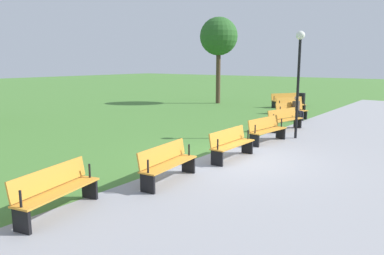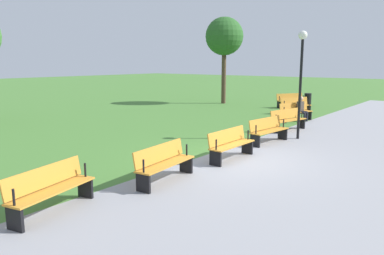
{
  "view_description": "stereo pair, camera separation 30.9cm",
  "coord_description": "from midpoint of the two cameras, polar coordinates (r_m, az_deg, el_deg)",
  "views": [
    {
      "loc": [
        9.33,
        5.38,
        2.86
      ],
      "look_at": [
        -0.0,
        -1.52,
        0.8
      ],
      "focal_mm": 34.6,
      "sensor_mm": 36.0,
      "label": 1
    },
    {
      "loc": [
        9.14,
        5.63,
        2.86
      ],
      "look_at": [
        -0.0,
        -1.52,
        0.8
      ],
      "focal_mm": 34.6,
      "sensor_mm": 36.0,
      "label": 2
    }
  ],
  "objects": [
    {
      "name": "trash_bin",
      "position": [
        25.59,
        16.22,
        4.2
      ],
      "size": [
        0.45,
        0.45,
        0.83
      ],
      "primitive_type": "cylinder",
      "color": "black",
      "rests_on": "ground"
    },
    {
      "name": "bench_7",
      "position": [
        7.62,
        -21.36,
        -8.88
      ],
      "size": [
        1.95,
        0.88,
        0.89
      ],
      "rotation": [
        0.0,
        0.0,
        0.22
      ],
      "color": "orange",
      "rests_on": "ground"
    },
    {
      "name": "bench_0",
      "position": [
        24.32,
        13.78,
        4.17
      ],
      "size": [
        1.85,
        1.41,
        0.89
      ],
      "rotation": [
        0.0,
        0.0,
        -0.56
      ],
      "color": "orange",
      "rests_on": "ground"
    },
    {
      "name": "person_seated",
      "position": [
        18.96,
        15.49,
        2.97
      ],
      "size": [
        0.46,
        0.59,
        1.2
      ],
      "rotation": [
        0.0,
        0.0,
        -0.34
      ],
      "color": "#4C4238",
      "rests_on": "ground"
    },
    {
      "name": "bench_1",
      "position": [
        21.6,
        14.54,
        3.42
      ],
      "size": [
        1.91,
        1.25,
        0.89
      ],
      "rotation": [
        0.0,
        0.0,
        -0.45
      ],
      "color": "orange",
      "rests_on": "ground"
    },
    {
      "name": "lamp_post",
      "position": [
        14.3,
        15.57,
        9.35
      ],
      "size": [
        0.32,
        0.32,
        3.97
      ],
      "color": "black",
      "rests_on": "ground"
    },
    {
      "name": "bench_2",
      "position": [
        18.86,
        14.58,
        2.49
      ],
      "size": [
        1.94,
        1.07,
        0.89
      ],
      "rotation": [
        0.0,
        0.0,
        -0.34
      ],
      "color": "orange",
      "rests_on": "ground"
    },
    {
      "name": "bench_4",
      "position": [
        13.5,
        10.79,
        -0.28
      ],
      "size": [
        1.93,
        0.68,
        0.89
      ],
      "rotation": [
        0.0,
        0.0,
        -0.11
      ],
      "color": "orange",
      "rests_on": "ground"
    },
    {
      "name": "path_paving",
      "position": [
        10.23,
        15.96,
        -6.55
      ],
      "size": [
        42.31,
        6.14,
        0.01
      ],
      "primitive_type": "cube",
      "color": "#939399",
      "rests_on": "ground"
    },
    {
      "name": "bench_3",
      "position": [
        16.14,
        13.54,
        1.3
      ],
      "size": [
        1.95,
        0.88,
        0.89
      ],
      "rotation": [
        0.0,
        0.0,
        -0.22
      ],
      "color": "orange",
      "rests_on": "ground"
    },
    {
      "name": "ground_plane",
      "position": [
        11.12,
        5.53,
        -4.88
      ],
      "size": [
        120.0,
        120.0,
        0.0
      ],
      "primitive_type": "plane",
      "color": "#477A33"
    },
    {
      "name": "bench_5",
      "position": [
        11.04,
        5.26,
        -2.43
      ],
      "size": [
        1.89,
        0.47,
        0.89
      ],
      "color": "orange",
      "rests_on": "ground"
    },
    {
      "name": "tree_2",
      "position": [
        25.97,
        3.79,
        13.74
      ],
      "size": [
        2.58,
        2.58,
        5.87
      ],
      "color": "#4C3828",
      "rests_on": "ground"
    },
    {
      "name": "bench_6",
      "position": [
        8.97,
        -4.84,
        -5.38
      ],
      "size": [
        1.93,
        0.68,
        0.89
      ],
      "rotation": [
        0.0,
        0.0,
        0.11
      ],
      "color": "orange",
      "rests_on": "ground"
    }
  ]
}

